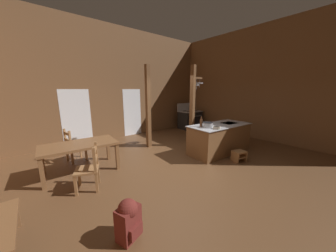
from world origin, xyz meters
The scene contains 18 objects.
ground_plane centered at (0.00, 0.00, -0.05)m, with size 9.06×7.87×0.10m, color brown.
wall_back centered at (0.00, 3.61, 2.25)m, with size 9.06×0.14×4.51m, color brown.
wall_right centered at (4.20, 0.00, 2.25)m, with size 0.14×7.87×4.51m, color brown.
glazed_door_back_left centered at (-1.86, 3.53, 1.02)m, with size 1.00×0.01×2.05m, color white.
glazed_panel_back_right centered at (0.41, 3.53, 1.02)m, with size 0.84×0.01×2.05m, color white.
kitchen_island centered at (1.53, -0.28, 0.47)m, with size 2.22×1.11×0.93m.
stove_range centered at (3.38, 2.78, 0.48)m, with size 1.17×0.87×1.32m.
support_post_with_pot_rack centered at (1.34, 0.76, 1.52)m, with size 0.62×0.27×2.86m.
support_post_center centered at (0.05, 1.66, 1.43)m, with size 0.14×0.14×2.86m.
step_stool centered at (1.36, -1.08, 0.18)m, with size 0.42×0.37×0.30m.
dining_table centered at (-2.33, 1.12, 0.65)m, with size 1.75×1.00×0.74m.
ladderback_chair_near_window centered at (-2.31, 1.99, 0.45)m, with size 0.51×0.51×0.95m.
ladderback_chair_by_post centered at (-2.38, 0.19, 0.45)m, with size 0.57×0.57×0.95m.
bench_along_left_wall centered at (-3.66, -0.68, 0.30)m, with size 0.37×1.11×0.44m.
backpack centered at (-2.33, -1.44, 0.31)m, with size 0.38×0.36×0.60m.
stockpot_on_counter centered at (0.87, -0.28, 1.01)m, with size 0.37×0.30×0.16m.
mixing_bowl_on_counter centered at (0.91, -0.57, 0.97)m, with size 0.21×0.21×0.08m.
bottle_tall_on_counter centered at (0.79, -0.10, 1.06)m, with size 0.08×0.08×0.32m.
Camera 1 is at (-3.19, -3.34, 2.05)m, focal length 18.18 mm.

